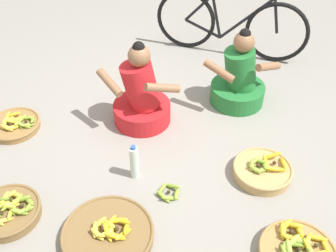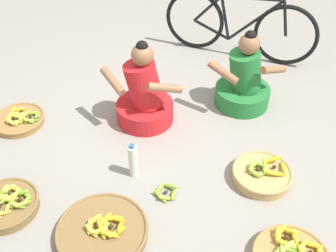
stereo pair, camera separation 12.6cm
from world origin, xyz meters
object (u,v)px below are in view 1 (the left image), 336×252
banana_basket_near_vendor (108,234)px  banana_basket_back_left (298,252)px  banana_basket_mid_left (14,125)px  loose_bananas_back_right (169,193)px  banana_basket_near_bicycle (8,211)px  water_bottle (134,162)px  banana_basket_mid_right (263,170)px  bicycle_leaning (230,25)px  vendor_woman_behind (239,80)px  vendor_woman_front (141,98)px

banana_basket_near_vendor → banana_basket_back_left: bearing=-6.1°
banana_basket_mid_left → loose_bananas_back_right: size_ratio=2.27×
banana_basket_mid_left → banana_basket_back_left: (2.23, -1.29, 0.01)m
banana_basket_near_vendor → banana_basket_near_bicycle: size_ratio=1.31×
loose_bananas_back_right → banana_basket_back_left: bearing=-31.7°
loose_bananas_back_right → water_bottle: water_bottle is taller
banana_basket_near_vendor → water_bottle: (0.14, 0.58, 0.10)m
banana_basket_back_left → banana_basket_near_vendor: bearing=173.9°
loose_bananas_back_right → water_bottle: size_ratio=0.64×
banana_basket_near_vendor → banana_basket_mid_right: banana_basket_mid_right is taller
banana_basket_mid_right → bicycle_leaning: bearing=92.2°
banana_basket_mid_right → vendor_woman_behind: bearing=94.6°
bicycle_leaning → water_bottle: bearing=-115.9°
loose_bananas_back_right → water_bottle: (-0.27, 0.20, 0.12)m
banana_basket_mid_right → banana_basket_near_vendor: bearing=-152.8°
banana_basket_mid_left → water_bottle: size_ratio=1.46×
banana_basket_mid_right → banana_basket_near_bicycle: bearing=-167.8°
loose_bananas_back_right → bicycle_leaning: bearing=72.6°
bicycle_leaning → banana_basket_near_bicycle: 2.96m
vendor_woman_front → vendor_woman_behind: vendor_woman_front is taller
bicycle_leaning → banana_basket_mid_left: bearing=-146.8°
water_bottle → vendor_woman_behind: bearing=47.1°
bicycle_leaning → water_bottle: (-0.93, -1.92, -0.21)m
banana_basket_near_vendor → banana_basket_mid_right: 1.29m
vendor_woman_front → water_bottle: (-0.02, -0.70, -0.11)m
vendor_woman_front → banana_basket_back_left: (1.09, -1.41, -0.21)m
banana_basket_near_bicycle → water_bottle: 0.97m
vendor_woman_front → water_bottle: 0.70m
bicycle_leaning → banana_basket_mid_left: (-2.06, -1.35, -0.31)m
bicycle_leaning → banana_basket_near_vendor: bicycle_leaning is taller
vendor_woman_behind → banana_basket_mid_left: bearing=-168.3°
banana_basket_mid_left → banana_basket_near_bicycle: (0.24, -0.97, 0.01)m
vendor_woman_behind → banana_basket_near_bicycle: bearing=-142.3°
banana_basket_mid_left → vendor_woman_front: bearing=6.2°
vendor_woman_behind → banana_basket_mid_left: vendor_woman_behind is taller
vendor_woman_front → banana_basket_mid_left: vendor_woman_front is taller
banana_basket_back_left → water_bottle: bearing=147.2°
bicycle_leaning → banana_basket_near_bicycle: bearing=-128.1°
vendor_woman_front → loose_bananas_back_right: bearing=-74.3°
vendor_woman_front → loose_bananas_back_right: vendor_woman_front is taller
banana_basket_back_left → vendor_woman_front: bearing=127.7°
banana_basket_mid_right → banana_basket_mid_left: bearing=165.3°
banana_basket_near_vendor → banana_basket_mid_right: (1.15, 0.59, 0.01)m
banana_basket_back_left → loose_bananas_back_right: size_ratio=2.49×
vendor_woman_behind → banana_basket_mid_right: vendor_woman_behind is taller
banana_basket_near_bicycle → banana_basket_mid_right: (1.89, 0.41, 0.00)m
vendor_woman_front → bicycle_leaning: 1.53m
banana_basket_mid_right → loose_bananas_back_right: banana_basket_mid_right is taller
vendor_woman_front → vendor_woman_behind: 0.96m
vendor_woman_behind → water_bottle: bearing=-132.9°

